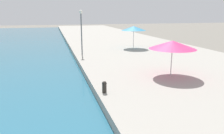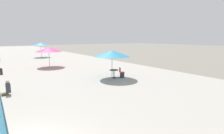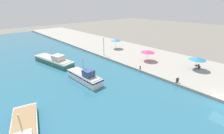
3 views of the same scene
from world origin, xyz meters
TOP-DOWN VIEW (x-y plane):
  - quay_promenade at (8.00, 37.00)m, footprint 16.00×90.00m
  - fishing_boat_mid at (-10.01, 18.52)m, footprint 2.59×7.87m
  - fishing_boat_far at (-10.44, 30.31)m, footprint 4.87×11.42m
  - cafe_umbrella_pink at (8.49, 7.04)m, footprint 3.17×3.17m
  - cafe_umbrella_white at (5.63, 16.54)m, footprint 3.18×3.18m
  - cafe_umbrella_striped at (7.52, 28.87)m, footprint 2.97×2.97m
  - cafe_table at (8.66, 6.97)m, footprint 0.80×0.80m
  - cafe_chair_left at (9.32, 6.67)m, footprint 0.56×0.54m
  - person_at_quay at (0.38, 6.92)m, footprint 0.52×0.36m
  - mooring_bollard at (0.41, 14.51)m, footprint 0.26×0.26m
  - lamppost at (0.77, 26.18)m, footprint 0.36×0.36m

SIDE VIEW (x-z plane):
  - quay_promenade at x=8.00m, z-range 0.00..0.50m
  - cafe_chair_left at x=9.32m, z-range 0.37..1.28m
  - fishing_boat_far at x=-10.44m, z-range -1.18..2.85m
  - mooring_bollard at x=0.41m, z-range 0.53..1.18m
  - fishing_boat_mid at x=-10.01m, z-range -1.25..3.01m
  - person_at_quay at x=0.38m, z-range 0.44..1.41m
  - cafe_table at x=8.66m, z-range 0.67..1.41m
  - cafe_umbrella_white at x=5.63m, z-range 1.45..3.90m
  - cafe_umbrella_pink at x=8.49m, z-range 1.47..3.97m
  - cafe_umbrella_striped at x=7.52m, z-range 1.60..4.31m
  - lamppost at x=0.77m, z-range 1.32..5.88m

